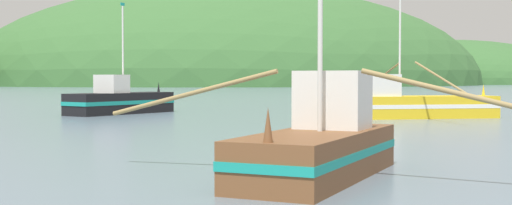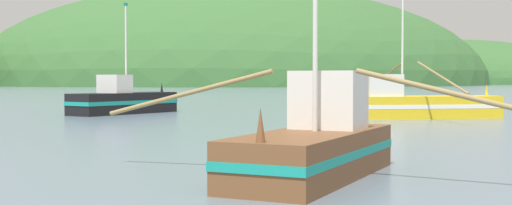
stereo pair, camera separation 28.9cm
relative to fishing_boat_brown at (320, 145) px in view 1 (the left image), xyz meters
The scene contains 6 objects.
hill_far_right 273.53m from the fishing_boat_brown, 62.69° to the left, with size 106.31×85.05×36.20m, color #386633.
hill_far_center 231.01m from the fishing_boat_brown, 82.61° to the left, with size 185.89×148.72×71.10m, color #386633.
hill_mid_right 239.47m from the fishing_boat_brown, 87.82° to the left, with size 90.13×72.11×39.13m, color #386633.
fishing_boat_brown is the anchor object (origin of this frame).
fishing_boat_yellow 25.07m from the fishing_boat_brown, 62.84° to the left, with size 10.91×14.68×7.79m.
fishing_boat_black 30.83m from the fishing_boat_brown, 100.02° to the left, with size 7.39×7.47×7.47m.
Camera 1 is at (-1.70, -0.53, 2.39)m, focal length 47.12 mm.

